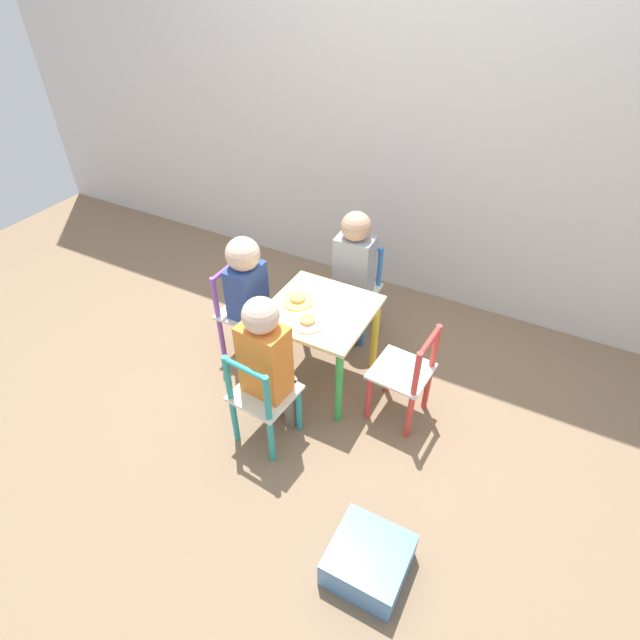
# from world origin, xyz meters

# --- Properties ---
(ground_plane) EXTENTS (6.00, 6.00, 0.00)m
(ground_plane) POSITION_xyz_m (0.00, 0.00, 0.00)
(ground_plane) COLOR #7F664C
(house_wall) EXTENTS (6.00, 0.06, 2.60)m
(house_wall) POSITION_xyz_m (0.00, 1.04, 1.30)
(house_wall) COLOR silver
(house_wall) RESTS_ON ground_plane
(kids_table) EXTENTS (0.49, 0.49, 0.47)m
(kids_table) POSITION_xyz_m (0.00, 0.00, 0.38)
(kids_table) COLOR beige
(kids_table) RESTS_ON ground_plane
(chair_teal) EXTENTS (0.28, 0.28, 0.53)m
(chair_teal) POSITION_xyz_m (-0.04, -0.47, 0.26)
(chair_teal) COLOR silver
(chair_teal) RESTS_ON ground_plane
(chair_purple) EXTENTS (0.26, 0.26, 0.53)m
(chair_purple) POSITION_xyz_m (-0.47, 0.00, 0.26)
(chair_purple) COLOR silver
(chair_purple) RESTS_ON ground_plane
(chair_blue) EXTENTS (0.27, 0.27, 0.53)m
(chair_blue) POSITION_xyz_m (-0.02, 0.47, 0.26)
(chair_blue) COLOR silver
(chair_blue) RESTS_ON ground_plane
(chair_red) EXTENTS (0.28, 0.28, 0.53)m
(chair_red) POSITION_xyz_m (0.47, -0.03, 0.26)
(chair_red) COLOR silver
(chair_red) RESTS_ON ground_plane
(child_front) EXTENTS (0.21, 0.22, 0.79)m
(child_front) POSITION_xyz_m (-0.04, -0.41, 0.47)
(child_front) COLOR #7A6B5B
(child_front) RESTS_ON ground_plane
(child_left) EXTENTS (0.22, 0.20, 0.74)m
(child_left) POSITION_xyz_m (-0.41, 0.00, 0.45)
(child_left) COLOR #7A6B5B
(child_left) RESTS_ON ground_plane
(child_back) EXTENTS (0.21, 0.22, 0.78)m
(child_back) POSITION_xyz_m (-0.02, 0.41, 0.46)
(child_back) COLOR #38383D
(child_back) RESTS_ON ground_plane
(plate_front) EXTENTS (0.16, 0.16, 0.03)m
(plate_front) POSITION_xyz_m (-0.00, -0.12, 0.48)
(plate_front) COLOR white
(plate_front) RESTS_ON kids_table
(plate_left) EXTENTS (0.16, 0.16, 0.03)m
(plate_left) POSITION_xyz_m (-0.12, 0.00, 0.48)
(plate_left) COLOR #EADB66
(plate_left) RESTS_ON kids_table
(storage_bin) EXTENTS (0.28, 0.28, 0.14)m
(storage_bin) POSITION_xyz_m (0.64, -0.81, 0.07)
(storage_bin) COLOR #4C7FB7
(storage_bin) RESTS_ON ground_plane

